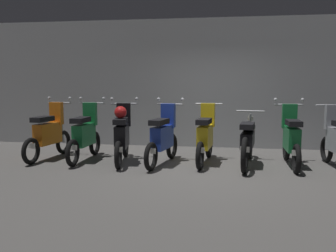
# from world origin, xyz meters

# --- Properties ---
(ground_plane) EXTENTS (80.00, 80.00, 0.00)m
(ground_plane) POSITION_xyz_m (0.00, 0.00, 0.00)
(ground_plane) COLOR #565451
(back_wall) EXTENTS (16.00, 0.30, 3.15)m
(back_wall) POSITION_xyz_m (0.00, 2.50, 1.57)
(back_wall) COLOR #9EA0A3
(back_wall) RESTS_ON ground
(motorbike_slot_0) EXTENTS (0.59, 1.68, 1.29)m
(motorbike_slot_0) POSITION_xyz_m (-3.28, 0.49, 0.53)
(motorbike_slot_0) COLOR black
(motorbike_slot_0) RESTS_ON ground
(motorbike_slot_1) EXTENTS (0.59, 1.68, 1.29)m
(motorbike_slot_1) POSITION_xyz_m (-2.46, 0.43, 0.53)
(motorbike_slot_1) COLOR black
(motorbike_slot_1) RESTS_ON ground
(motorbike_slot_2) EXTENTS (0.58, 1.67, 1.29)m
(motorbike_slot_2) POSITION_xyz_m (-1.64, 0.33, 0.57)
(motorbike_slot_2) COLOR black
(motorbike_slot_2) RESTS_ON ground
(motorbike_slot_3) EXTENTS (0.59, 1.67, 1.29)m
(motorbike_slot_3) POSITION_xyz_m (-0.81, 0.31, 0.53)
(motorbike_slot_3) COLOR black
(motorbike_slot_3) RESTS_ON ground
(motorbike_slot_4) EXTENTS (0.56, 1.68, 1.18)m
(motorbike_slot_4) POSITION_xyz_m (0.00, 0.53, 0.52)
(motorbike_slot_4) COLOR black
(motorbike_slot_4) RESTS_ON ground
(motorbike_slot_5) EXTENTS (0.56, 1.94, 1.03)m
(motorbike_slot_5) POSITION_xyz_m (0.82, 0.44, 0.49)
(motorbike_slot_5) COLOR black
(motorbike_slot_5) RESTS_ON ground
(motorbike_slot_6) EXTENTS (0.59, 1.68, 1.29)m
(motorbike_slot_6) POSITION_xyz_m (1.64, 0.51, 0.53)
(motorbike_slot_6) COLOR black
(motorbike_slot_6) RESTS_ON ground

